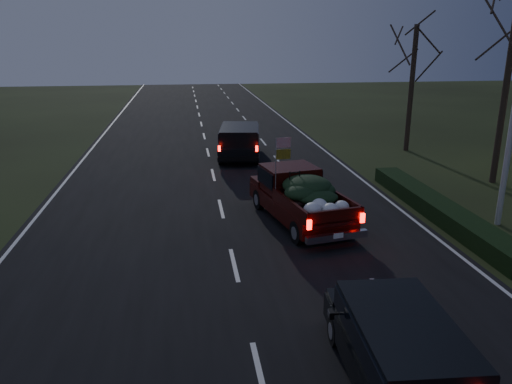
{
  "coord_description": "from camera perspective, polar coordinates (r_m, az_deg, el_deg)",
  "views": [
    {
      "loc": [
        -1.24,
        -13.05,
        6.24
      ],
      "look_at": [
        1.04,
        2.83,
        1.3
      ],
      "focal_mm": 35.0,
      "sensor_mm": 36.0,
      "label": 1
    }
  ],
  "objects": [
    {
      "name": "lead_suv",
      "position": [
        27.05,
        -1.89,
        6.11
      ],
      "size": [
        2.75,
        5.2,
        1.42
      ],
      "rotation": [
        0.0,
        0.0,
        -0.14
      ],
      "color": "black",
      "rests_on": "ground"
    },
    {
      "name": "road_asphalt",
      "position": [
        14.51,
        -2.51,
        -8.32
      ],
      "size": [
        14.0,
        120.0,
        0.02
      ],
      "primitive_type": "cube",
      "color": "black",
      "rests_on": "ground"
    },
    {
      "name": "rear_suv",
      "position": [
        9.76,
        16.16,
        -16.57
      ],
      "size": [
        2.07,
        4.4,
        1.24
      ],
      "rotation": [
        0.0,
        0.0,
        -0.06
      ],
      "color": "black",
      "rests_on": "ground"
    },
    {
      "name": "hedge_row",
      "position": [
        19.35,
        20.17,
        -1.85
      ],
      "size": [
        1.0,
        10.0,
        0.6
      ],
      "primitive_type": "cube",
      "color": "black",
      "rests_on": "ground"
    },
    {
      "name": "pickup_truck",
      "position": [
        17.59,
        5.0,
        -0.2
      ],
      "size": [
        2.94,
        5.49,
        2.73
      ],
      "rotation": [
        0.0,
        0.0,
        0.19
      ],
      "color": "#370A07",
      "rests_on": "ground"
    },
    {
      "name": "bare_tree_far",
      "position": [
        29.91,
        17.62,
        14.41
      ],
      "size": [
        3.6,
        3.6,
        7.0
      ],
      "color": "black",
      "rests_on": "ground"
    },
    {
      "name": "ground",
      "position": [
        14.51,
        -2.51,
        -8.36
      ],
      "size": [
        120.0,
        120.0,
        0.0
      ],
      "primitive_type": "plane",
      "color": "black",
      "rests_on": "ground"
    }
  ]
}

